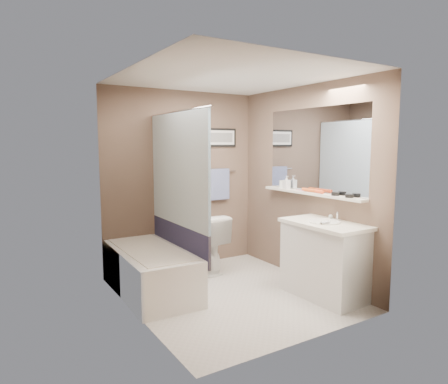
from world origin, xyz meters
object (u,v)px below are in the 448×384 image
candle_bowl_near (349,196)px  candle_bowl_far (335,194)px  bathtub (150,271)px  hair_brush_front (317,191)px  soap_bottle (287,182)px  vanity (325,261)px  toilet (202,243)px  glass_jar (282,184)px  hair_brush_back (309,190)px

candle_bowl_near → candle_bowl_far: size_ratio=1.00×
bathtub → hair_brush_front: bearing=-22.3°
soap_bottle → candle_bowl_far: bearing=-90.0°
bathtub → vanity: bearing=-33.4°
toilet → candle_bowl_near: 2.03m
toilet → hair_brush_front: bearing=121.5°
candle_bowl_near → soap_bottle: 1.03m
vanity → glass_jar: bearing=76.6°
hair_brush_back → soap_bottle: soap_bottle is taller
hair_brush_back → toilet: bearing=131.0°
vanity → hair_brush_front: size_ratio=4.09×
candle_bowl_near → bathtub: bearing=144.3°
candle_bowl_near → hair_brush_front: (0.00, 0.48, 0.00)m
bathtub → candle_bowl_far: candle_bowl_far is taller
hair_brush_front → soap_bottle: size_ratio=1.34×
soap_bottle → glass_jar: bearing=90.0°
bathtub → hair_brush_back: size_ratio=6.82×
vanity → bathtub: bearing=142.3°
hair_brush_back → bathtub: bearing=159.4°
bathtub → glass_jar: size_ratio=15.00×
toilet → glass_jar: size_ratio=7.69×
toilet → candle_bowl_near: size_ratio=8.55×
bathtub → candle_bowl_far: (1.79, -1.09, 0.89)m
vanity → hair_brush_back: (0.19, 0.46, 0.74)m
candle_bowl_far → glass_jar: glass_jar is taller
candle_bowl_far → soap_bottle: bearing=90.0°
hair_brush_back → soap_bottle: bearing=90.0°
bathtub → glass_jar: 2.01m
glass_jar → soap_bottle: bearing=-90.0°
toilet → vanity: bearing=109.5°
toilet → candle_bowl_far: candle_bowl_far is taller
vanity → glass_jar: glass_jar is taller
toilet → vanity: 1.67m
toilet → candle_bowl_far: 1.87m
hair_brush_back → glass_jar: 0.50m
candle_bowl_near → candle_bowl_far: same height
hair_brush_front → glass_jar: bearing=90.0°
bathtub → hair_brush_front: size_ratio=6.82×
bathtub → hair_brush_back: 2.10m
vanity → soap_bottle: size_ratio=5.50×
bathtub → candle_bowl_near: bearing=-33.9°
toilet → candle_bowl_far: bearing=115.7°
vanity → soap_bottle: bearing=75.7°
bathtub → vanity: (1.60, -1.13, 0.15)m
vanity → candle_bowl_near: bearing=-41.8°
toilet → candle_bowl_near: (0.90, -1.66, 0.75)m
hair_brush_front → hair_brush_back: bearing=90.0°
hair_brush_front → glass_jar: glass_jar is taller
candle_bowl_near → glass_jar: bearing=90.0°
candle_bowl_far → hair_brush_front: (0.00, 0.28, 0.00)m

